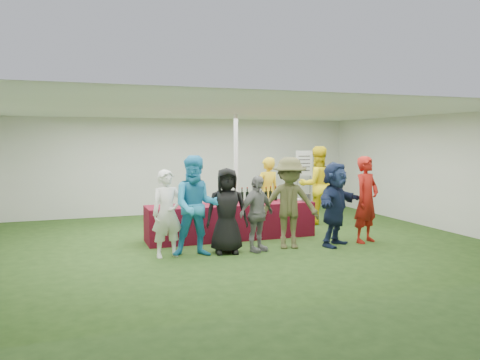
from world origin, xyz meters
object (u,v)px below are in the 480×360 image
object	(u,v)px
customer_3	(257,214)
customer_5	(335,204)
staff_back	(317,185)
customer_1	(197,206)
customer_4	(289,203)
serving_table	(231,221)
customer_0	(167,214)
customer_2	(227,211)
staff_pourer	(267,193)
dump_bucket	(306,197)
wine_list_sign	(304,168)
customer_6	(366,199)

from	to	relation	value
customer_3	customer_5	distance (m)	1.65
staff_back	customer_1	xyz separation A→B (m)	(-3.66, -2.17, -0.06)
customer_1	customer_4	distance (m)	1.85
staff_back	customer_4	distance (m)	2.83
serving_table	customer_3	xyz separation A→B (m)	(0.08, -1.26, 0.35)
customer_0	customer_2	distance (m)	1.10
staff_pourer	serving_table	bearing A→B (deg)	24.08
dump_bucket	customer_3	distance (m)	1.91
customer_0	customer_3	xyz separation A→B (m)	(1.67, -0.15, -0.07)
dump_bucket	customer_4	size ratio (longest dim) A/B	0.12
customer_0	wine_list_sign	bearing A→B (deg)	29.70
staff_back	customer_4	bearing A→B (deg)	57.03
staff_back	staff_pourer	bearing A→B (deg)	15.20
dump_bucket	customer_0	xyz separation A→B (m)	(-3.26, -0.89, -0.05)
customer_5	wine_list_sign	bearing A→B (deg)	37.94
serving_table	customer_2	bearing A→B (deg)	-112.20
customer_0	customer_6	distance (m)	4.08
customer_0	customer_3	size ratio (longest dim) A/B	1.09
staff_pourer	customer_6	xyz separation A→B (m)	(1.34, -2.02, 0.04)
staff_back	customer_5	bearing A→B (deg)	76.16
serving_table	customer_4	bearing A→B (deg)	-57.46
wine_list_sign	customer_3	bearing A→B (deg)	-128.60
staff_back	customer_1	size ratio (longest dim) A/B	1.06
staff_pourer	customer_2	xyz separation A→B (m)	(-1.64, -1.93, -0.05)
customer_5	customer_2	bearing A→B (deg)	142.17
dump_bucket	customer_1	size ratio (longest dim) A/B	0.12
serving_table	customer_0	world-z (taller)	customer_0
wine_list_sign	customer_2	xyz separation A→B (m)	(-3.39, -3.47, -0.52)
customer_3	customer_6	size ratio (longest dim) A/B	0.81
customer_4	customer_6	size ratio (longest dim) A/B	1.00
serving_table	dump_bucket	xyz separation A→B (m)	(1.67, -0.22, 0.46)
staff_pourer	staff_back	distance (m)	1.46
staff_back	customer_3	world-z (taller)	staff_back
customer_3	customer_5	xyz separation A→B (m)	(1.64, -0.08, 0.12)
serving_table	customer_1	distance (m)	1.71
customer_4	customer_5	bearing A→B (deg)	9.37
staff_back	customer_2	world-z (taller)	staff_back
customer_5	dump_bucket	bearing A→B (deg)	58.54
customer_5	customer_6	world-z (taller)	customer_6
dump_bucket	customer_2	size ratio (longest dim) A/B	0.14
wine_list_sign	customer_6	distance (m)	3.61
customer_2	customer_6	distance (m)	2.98
serving_table	customer_6	distance (m)	2.85
customer_1	customer_3	xyz separation A→B (m)	(1.15, -0.04, -0.19)
staff_pourer	customer_6	bearing A→B (deg)	115.01
serving_table	staff_back	distance (m)	2.82
customer_6	customer_5	bearing A→B (deg)	162.38
staff_pourer	customer_1	bearing A→B (deg)	32.81
wine_list_sign	staff_back	xyz separation A→B (m)	(-0.32, -1.32, -0.34)
customer_0	customer_1	size ratio (longest dim) A/B	0.86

